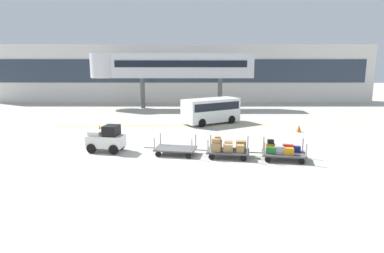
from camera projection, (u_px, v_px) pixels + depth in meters
The scene contains 11 objects.
ground_plane at pixel (165, 161), 18.24m from camera, with size 120.00×120.00×0.00m, color #B2ADA0.
apron_lead_line at pixel (163, 126), 27.85m from camera, with size 17.31×0.20×0.01m, color yellow.
terminal_building at pixel (180, 73), 43.02m from camera, with size 47.87×2.51×7.11m.
jet_bridge at pixel (166, 66), 36.95m from camera, with size 17.58×3.00×5.95m.
baggage_tug at pixel (107, 139), 20.10m from camera, with size 2.26×1.54×1.58m.
baggage_cart_lead at pixel (176, 149), 19.47m from camera, with size 3.08×1.78×1.10m.
baggage_cart_middle at pixel (228, 148), 18.93m from camera, with size 3.08×1.78×1.10m.
baggage_cart_tail at pixel (283, 151), 18.45m from camera, with size 3.08×1.78×1.10m.
shuttle_van at pixel (211, 109), 28.68m from camera, with size 5.09×4.12×2.10m.
safety_cone_near at pixel (100, 129), 25.40m from camera, with size 0.36×0.36×0.55m, color orange.
safety_cone_far at pixel (299, 128), 25.52m from camera, with size 0.36×0.36×0.55m, color #EA590F.
Camera 1 is at (1.47, -17.52, 5.41)m, focal length 31.94 mm.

